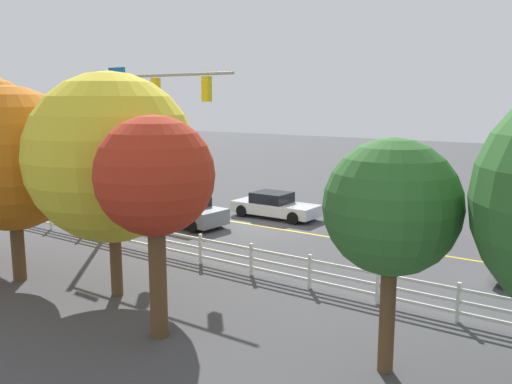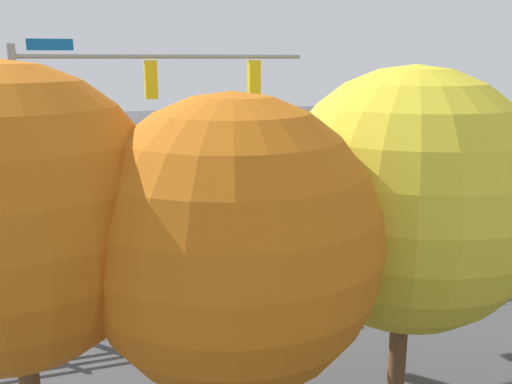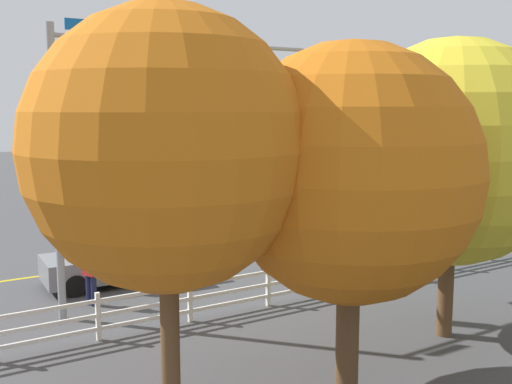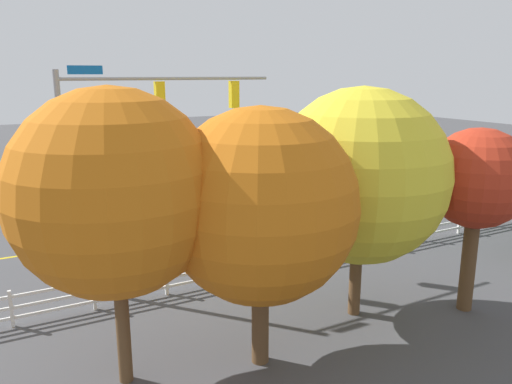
{
  "view_description": "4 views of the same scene",
  "coord_description": "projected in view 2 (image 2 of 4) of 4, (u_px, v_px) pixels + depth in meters",
  "views": [
    {
      "loc": [
        -14.96,
        21.3,
        6.13
      ],
      "look_at": [
        -1.23,
        1.94,
        2.07
      ],
      "focal_mm": 38.04,
      "sensor_mm": 36.0,
      "label": 1
    },
    {
      "loc": [
        4.36,
        19.59,
        7.07
      ],
      "look_at": [
        -1.42,
        2.19,
        2.7
      ],
      "focal_mm": 39.15,
      "sensor_mm": 36.0,
      "label": 2
    },
    {
      "loc": [
        9.37,
        19.87,
        5.39
      ],
      "look_at": [
        -1.39,
        2.67,
        2.58
      ],
      "focal_mm": 42.7,
      "sensor_mm": 36.0,
      "label": 3
    },
    {
      "loc": [
        7.59,
        21.65,
        7.32
      ],
      "look_at": [
        -2.47,
        2.72,
        2.21
      ],
      "focal_mm": 35.02,
      "sensor_mm": 36.0,
      "label": 4
    }
  ],
  "objects": [
    {
      "name": "tree_3",
      "position": [
        233.0,
        244.0,
        8.94
      ],
      "size": [
        4.81,
        4.81,
        6.61
      ],
      "color": "brown",
      "rests_on": "ground_plane"
    },
    {
      "name": "tree_1",
      "position": [
        12.0,
        217.0,
        8.55
      ],
      "size": [
        4.74,
        4.74,
        7.09
      ],
      "color": "brown",
      "rests_on": "ground_plane"
    },
    {
      "name": "white_rail_fence",
      "position": [
        354.0,
        291.0,
        15.95
      ],
      "size": [
        26.1,
        0.1,
        1.15
      ],
      "color": "white",
      "rests_on": "ground_plane"
    },
    {
      "name": "car_2",
      "position": [
        182.0,
        222.0,
        22.65
      ],
      "size": [
        4.65,
        1.92,
        1.33
      ],
      "rotation": [
        0.0,
        0.0,
        3.16
      ],
      "color": "silver",
      "rests_on": "ground_plane"
    },
    {
      "name": "car_1",
      "position": [
        320.0,
        207.0,
        24.57
      ],
      "size": [
        4.23,
        2.1,
        1.45
      ],
      "rotation": [
        0.0,
        0.0,
        3.19
      ],
      "color": "navy",
      "rests_on": "ground_plane"
    },
    {
      "name": "ground_plane",
      "position": [
        202.0,
        251.0,
        21.06
      ],
      "size": [
        120.0,
        120.0,
        0.0
      ],
      "primitive_type": "plane",
      "color": "#444447"
    },
    {
      "name": "pedestrian",
      "position": [
        72.0,
        280.0,
        15.95
      ],
      "size": [
        0.4,
        0.47,
        1.69
      ],
      "rotation": [
        0.0,
        0.0,
        3.57
      ],
      "color": "#191E3F",
      "rests_on": "ground_plane"
    },
    {
      "name": "car_0",
      "position": [
        122.0,
        261.0,
        18.08
      ],
      "size": [
        4.74,
        2.15,
        1.43
      ],
      "rotation": [
        0.0,
        0.0,
        -0.06
      ],
      "color": "slate",
      "rests_on": "ground_plane"
    },
    {
      "name": "tree_5",
      "position": [
        407.0,
        199.0,
        10.98
      ],
      "size": [
        5.2,
        5.2,
        6.99
      ],
      "color": "brown",
      "rests_on": "ground_plane"
    },
    {
      "name": "lane_center_stripe",
      "position": [
        300.0,
        241.0,
        22.29
      ],
      "size": [
        28.0,
        0.16,
        0.01
      ],
      "primitive_type": "cube",
      "color": "gold",
      "rests_on": "ground_plane"
    },
    {
      "name": "signal_assembly",
      "position": [
        112.0,
        128.0,
        14.69
      ],
      "size": [
        7.67,
        0.38,
        7.56
      ],
      "color": "gray",
      "rests_on": "ground_plane"
    }
  ]
}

